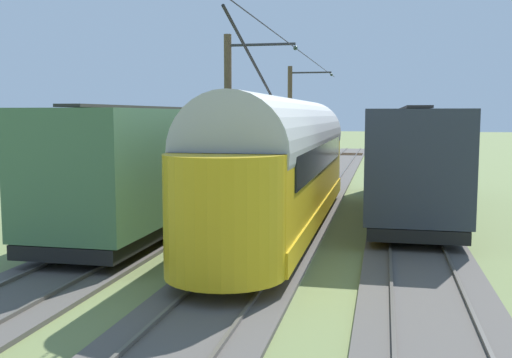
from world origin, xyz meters
name	(u,v)px	position (x,y,z in m)	size (l,w,h in m)	color
ground_plane	(306,204)	(0.00, 0.00, 0.00)	(220.00, 220.00, 0.00)	olive
track_streetcar_siding	(406,205)	(-4.11, -0.31, 0.05)	(2.80, 80.00, 0.18)	#56514C
track_adjacent_siding	(307,202)	(0.00, -0.31, 0.05)	(2.80, 80.00, 0.18)	#56514C
track_third_siding	(215,199)	(4.11, -0.31, 0.05)	(2.80, 80.00, 0.18)	#56514C
vintage_streetcar	(284,161)	(0.00, 5.85, 2.26)	(2.65, 17.12, 5.77)	gold
boxcar_adjacent	(409,156)	(-4.11, 1.28, 2.17)	(2.96, 14.94, 3.85)	#2D333D
coach_far_siding	(152,165)	(4.12, 6.96, 2.16)	(2.96, 11.40, 3.85)	#477047
catenary_pole_foreground	(291,119)	(2.43, -11.27, 3.50)	(2.72, 0.28, 6.68)	brown
catenary_pole_mid_near	(230,122)	(2.43, 3.45, 3.50)	(2.72, 0.28, 6.68)	brown
overhead_wire_run	(255,19)	(0.04, 10.09, 6.14)	(2.52, 48.16, 0.18)	black
switch_stand	(426,168)	(-5.60, -10.72, 0.70)	(0.50, 0.30, 1.24)	black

